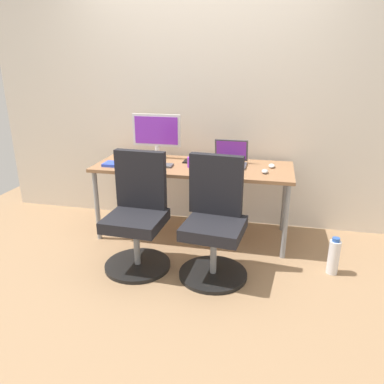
{
  "coord_description": "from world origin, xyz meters",
  "views": [
    {
      "loc": [
        0.7,
        -3.23,
        1.6
      ],
      "look_at": [
        0.0,
        -0.05,
        0.46
      ],
      "focal_mm": 34.61,
      "sensor_mm": 36.0,
      "label": 1
    }
  ],
  "objects_px": {
    "water_bottle_on_floor": "(334,256)",
    "desktop_monitor": "(157,133)",
    "open_laptop": "(230,159)",
    "office_chair_right": "(214,224)",
    "coffee_mug": "(192,162)",
    "office_chair_left": "(138,217)"
  },
  "relations": [
    {
      "from": "water_bottle_on_floor",
      "to": "desktop_monitor",
      "type": "height_order",
      "value": "desktop_monitor"
    },
    {
      "from": "water_bottle_on_floor",
      "to": "open_laptop",
      "type": "distance_m",
      "value": 1.23
    },
    {
      "from": "office_chair_right",
      "to": "coffee_mug",
      "type": "height_order",
      "value": "office_chair_right"
    },
    {
      "from": "desktop_monitor",
      "to": "coffee_mug",
      "type": "xyz_separation_m",
      "value": [
        0.41,
        -0.26,
        -0.2
      ]
    },
    {
      "from": "office_chair_right",
      "to": "coffee_mug",
      "type": "relative_size",
      "value": 10.22
    },
    {
      "from": "open_laptop",
      "to": "coffee_mug",
      "type": "bearing_deg",
      "value": -154.45
    },
    {
      "from": "office_chair_right",
      "to": "open_laptop",
      "type": "height_order",
      "value": "office_chair_right"
    },
    {
      "from": "desktop_monitor",
      "to": "open_laptop",
      "type": "relative_size",
      "value": 1.55
    },
    {
      "from": "water_bottle_on_floor",
      "to": "open_laptop",
      "type": "height_order",
      "value": "open_laptop"
    },
    {
      "from": "office_chair_right",
      "to": "office_chair_left",
      "type": "bearing_deg",
      "value": 179.97
    },
    {
      "from": "water_bottle_on_floor",
      "to": "open_laptop",
      "type": "relative_size",
      "value": 1.0
    },
    {
      "from": "open_laptop",
      "to": "coffee_mug",
      "type": "relative_size",
      "value": 3.37
    },
    {
      "from": "office_chair_left",
      "to": "desktop_monitor",
      "type": "distance_m",
      "value": 0.99
    },
    {
      "from": "office_chair_left",
      "to": "desktop_monitor",
      "type": "relative_size",
      "value": 1.96
    },
    {
      "from": "office_chair_left",
      "to": "desktop_monitor",
      "type": "height_order",
      "value": "desktop_monitor"
    },
    {
      "from": "water_bottle_on_floor",
      "to": "open_laptop",
      "type": "xyz_separation_m",
      "value": [
        -0.91,
        0.55,
        0.61
      ]
    },
    {
      "from": "office_chair_left",
      "to": "coffee_mug",
      "type": "height_order",
      "value": "office_chair_left"
    },
    {
      "from": "water_bottle_on_floor",
      "to": "coffee_mug",
      "type": "bearing_deg",
      "value": 162.34
    },
    {
      "from": "office_chair_right",
      "to": "open_laptop",
      "type": "relative_size",
      "value": 3.03
    },
    {
      "from": "office_chair_left",
      "to": "water_bottle_on_floor",
      "type": "height_order",
      "value": "office_chair_left"
    },
    {
      "from": "office_chair_left",
      "to": "coffee_mug",
      "type": "xyz_separation_m",
      "value": [
        0.32,
        0.58,
        0.32
      ]
    },
    {
      "from": "water_bottle_on_floor",
      "to": "desktop_monitor",
      "type": "relative_size",
      "value": 0.65
    }
  ]
}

